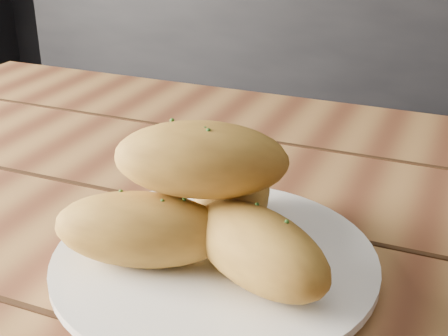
% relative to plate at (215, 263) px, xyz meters
% --- Properties ---
extents(plate, '(0.27, 0.27, 0.02)m').
position_rel_plate_xyz_m(plate, '(0.00, 0.00, 0.00)').
color(plate, white).
rests_on(plate, table).
extents(bread_rolls, '(0.25, 0.21, 0.12)m').
position_rel_plate_xyz_m(bread_rolls, '(-0.01, -0.00, 0.05)').
color(bread_rolls, '#B58632').
rests_on(bread_rolls, plate).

